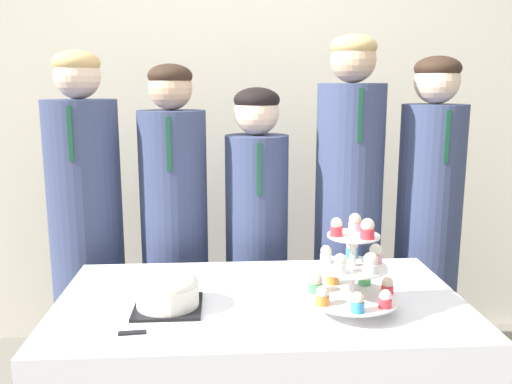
# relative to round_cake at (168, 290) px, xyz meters

# --- Properties ---
(wall_back) EXTENTS (9.00, 0.06, 2.70)m
(wall_back) POSITION_rel_round_cake_xyz_m (0.30, 1.45, 0.53)
(wall_back) COLOR beige
(wall_back) RESTS_ON ground_plane
(round_cake) EXTENTS (0.21, 0.21, 0.12)m
(round_cake) POSITION_rel_round_cake_xyz_m (0.00, 0.00, 0.00)
(round_cake) COLOR black
(round_cake) RESTS_ON table
(cake_knife) EXTENTS (0.26, 0.04, 0.01)m
(cake_knife) POSITION_rel_round_cake_xyz_m (-0.04, -0.17, -0.06)
(cake_knife) COLOR silver
(cake_knife) RESTS_ON table
(cupcake_stand) EXTENTS (0.29, 0.29, 0.31)m
(cupcake_stand) POSITION_rel_round_cake_xyz_m (0.57, -0.06, 0.07)
(cupcake_stand) COLOR silver
(cupcake_stand) RESTS_ON table
(student_0) EXTENTS (0.32, 0.32, 1.61)m
(student_0) POSITION_rel_round_cake_xyz_m (-0.42, 0.72, -0.06)
(student_0) COLOR #384266
(student_0) RESTS_ON ground_plane
(student_1) EXTENTS (0.29, 0.30, 1.55)m
(student_1) POSITION_rel_round_cake_xyz_m (-0.04, 0.72, -0.08)
(student_1) COLOR #384266
(student_1) RESTS_ON ground_plane
(student_2) EXTENTS (0.28, 0.28, 1.46)m
(student_2) POSITION_rel_round_cake_xyz_m (0.33, 0.72, -0.12)
(student_2) COLOR #384266
(student_2) RESTS_ON ground_plane
(student_3) EXTENTS (0.30, 0.30, 1.68)m
(student_3) POSITION_rel_round_cake_xyz_m (0.75, 0.72, -0.02)
(student_3) COLOR #384266
(student_3) RESTS_ON ground_plane
(student_4) EXTENTS (0.29, 0.30, 1.59)m
(student_4) POSITION_rel_round_cake_xyz_m (1.12, 0.72, -0.06)
(student_4) COLOR #384266
(student_4) RESTS_ON ground_plane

